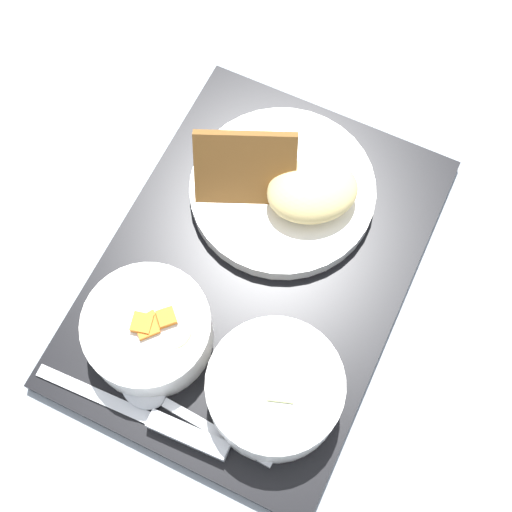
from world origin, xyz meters
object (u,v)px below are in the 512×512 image
at_px(bowl_salad, 148,330).
at_px(plate_main, 286,189).
at_px(bowl_soup, 275,389).
at_px(spoon, 166,403).
at_px(knife, 173,428).

relative_size(bowl_salad, plate_main, 0.62).
relative_size(bowl_soup, spoon, 0.78).
xyz_separation_m(bowl_salad, bowl_soup, (0.01, -0.13, 0.00)).
relative_size(plate_main, knife, 0.98).
height_order(bowl_salad, plate_main, plate_main).
bearing_deg(knife, bowl_salad, -51.04).
distance_m(bowl_salad, bowl_soup, 0.13).
distance_m(bowl_salad, plate_main, 0.20).
bearing_deg(plate_main, knife, -174.16).
height_order(bowl_soup, plate_main, plate_main).
bearing_deg(bowl_soup, plate_main, 26.06).
xyz_separation_m(bowl_salad, spoon, (-0.05, -0.05, -0.02)).
relative_size(bowl_salad, knife, 0.61).
bearing_deg(knife, spoon, -49.24).
bearing_deg(plate_main, bowl_salad, 169.03).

